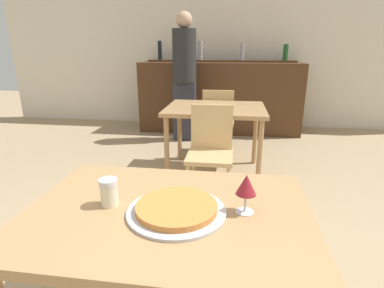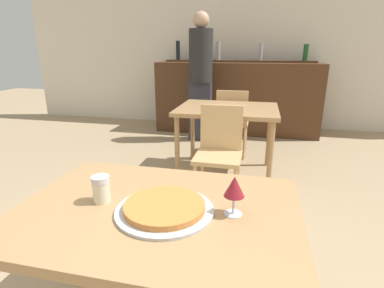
{
  "view_description": "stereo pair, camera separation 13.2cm",
  "coord_description": "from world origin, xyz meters",
  "px_view_note": "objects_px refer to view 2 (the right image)",
  "views": [
    {
      "loc": [
        0.24,
        -1.04,
        1.34
      ],
      "look_at": [
        0.02,
        0.55,
        0.83
      ],
      "focal_mm": 28.0,
      "sensor_mm": 36.0,
      "label": 1
    },
    {
      "loc": [
        0.37,
        -1.01,
        1.34
      ],
      "look_at": [
        0.02,
        0.55,
        0.83
      ],
      "focal_mm": 28.0,
      "sensor_mm": 36.0,
      "label": 2
    }
  ],
  "objects_px": {
    "cheese_shaker": "(102,188)",
    "person_standing": "(201,73)",
    "chair_far_side_back": "(232,119)",
    "pizza_tray": "(165,208)",
    "wine_glass": "(234,188)",
    "chair_far_side_front": "(219,147)"
  },
  "relations": [
    {
      "from": "cheese_shaker",
      "to": "person_standing",
      "type": "xyz_separation_m",
      "value": [
        -0.24,
        3.33,
        0.21
      ]
    },
    {
      "from": "pizza_tray",
      "to": "wine_glass",
      "type": "height_order",
      "value": "wine_glass"
    },
    {
      "from": "chair_far_side_back",
      "to": "cheese_shaker",
      "type": "xyz_separation_m",
      "value": [
        -0.29,
        -2.68,
        0.29
      ]
    },
    {
      "from": "cheese_shaker",
      "to": "person_standing",
      "type": "bearing_deg",
      "value": 94.16
    },
    {
      "from": "chair_far_side_front",
      "to": "wine_glass",
      "type": "bearing_deg",
      "value": -80.43
    },
    {
      "from": "cheese_shaker",
      "to": "wine_glass",
      "type": "height_order",
      "value": "wine_glass"
    },
    {
      "from": "chair_far_side_front",
      "to": "pizza_tray",
      "type": "relative_size",
      "value": 2.22
    },
    {
      "from": "chair_far_side_back",
      "to": "pizza_tray",
      "type": "height_order",
      "value": "chair_far_side_back"
    },
    {
      "from": "cheese_shaker",
      "to": "person_standing",
      "type": "relative_size",
      "value": 0.06
    },
    {
      "from": "chair_far_side_back",
      "to": "pizza_tray",
      "type": "relative_size",
      "value": 2.22
    },
    {
      "from": "chair_far_side_front",
      "to": "wine_glass",
      "type": "xyz_separation_m",
      "value": [
        0.25,
        -1.49,
        0.34
      ]
    },
    {
      "from": "chair_far_side_front",
      "to": "cheese_shaker",
      "type": "height_order",
      "value": "chair_far_side_front"
    },
    {
      "from": "cheese_shaker",
      "to": "wine_glass",
      "type": "bearing_deg",
      "value": 1.57
    },
    {
      "from": "person_standing",
      "to": "wine_glass",
      "type": "distance_m",
      "value": 3.41
    },
    {
      "from": "chair_far_side_front",
      "to": "wine_glass",
      "type": "height_order",
      "value": "wine_glass"
    },
    {
      "from": "chair_far_side_front",
      "to": "wine_glass",
      "type": "distance_m",
      "value": 1.55
    },
    {
      "from": "pizza_tray",
      "to": "chair_far_side_back",
      "type": "bearing_deg",
      "value": 89.73
    },
    {
      "from": "person_standing",
      "to": "chair_far_side_front",
      "type": "bearing_deg",
      "value": -73.62
    },
    {
      "from": "chair_far_side_front",
      "to": "pizza_tray",
      "type": "bearing_deg",
      "value": -90.48
    },
    {
      "from": "person_standing",
      "to": "cheese_shaker",
      "type": "bearing_deg",
      "value": -85.84
    },
    {
      "from": "pizza_tray",
      "to": "person_standing",
      "type": "bearing_deg",
      "value": 98.87
    },
    {
      "from": "wine_glass",
      "to": "person_standing",
      "type": "bearing_deg",
      "value": 103.37
    }
  ]
}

